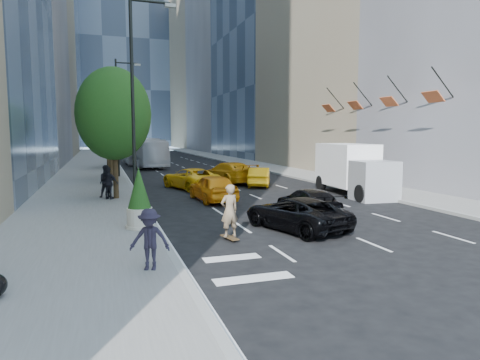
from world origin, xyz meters
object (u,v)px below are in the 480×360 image
object	(u,v)px
city_bus	(144,152)
planter_shrub	(139,199)
box_truck	(353,169)
black_sedan_lincoln	(296,213)
skateboarder	(229,214)
black_sedan_mercedes	(309,203)

from	to	relation	value
city_bus	planter_shrub	xyz separation A→B (m)	(-3.40, -33.46, -0.38)
box_truck	planter_shrub	bearing A→B (deg)	-151.14
black_sedan_lincoln	city_bus	world-z (taller)	city_bus
skateboarder	box_truck	bearing A→B (deg)	-153.88
skateboarder	black_sedan_mercedes	xyz separation A→B (m)	(4.83, 3.19, -0.31)
skateboarder	black_sedan_mercedes	distance (m)	5.79
skateboarder	black_sedan_mercedes	size ratio (longest dim) A/B	0.43
black_sedan_lincoln	planter_shrub	world-z (taller)	planter_shrub
black_sedan_lincoln	box_truck	xyz separation A→B (m)	(7.79, 7.96, 0.96)
city_bus	planter_shrub	world-z (taller)	city_bus
black_sedan_lincoln	city_bus	distance (m)	35.22
black_sedan_lincoln	planter_shrub	xyz separation A→B (m)	(-6.03, 1.65, 0.63)
skateboarder	planter_shrub	size ratio (longest dim) A/B	0.80
black_sedan_mercedes	planter_shrub	distance (m)	7.86
box_truck	planter_shrub	distance (m)	15.20
box_truck	black_sedan_lincoln	bearing A→B (deg)	-130.08
black_sedan_mercedes	city_bus	bearing A→B (deg)	-79.42
city_bus	box_truck	size ratio (longest dim) A/B	1.75
black_sedan_lincoln	box_truck	bearing A→B (deg)	-151.53
black_sedan_lincoln	planter_shrub	size ratio (longest dim) A/B	1.99
skateboarder	black_sedan_lincoln	size ratio (longest dim) A/B	0.40
box_truck	city_bus	bearing A→B (deg)	115.33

